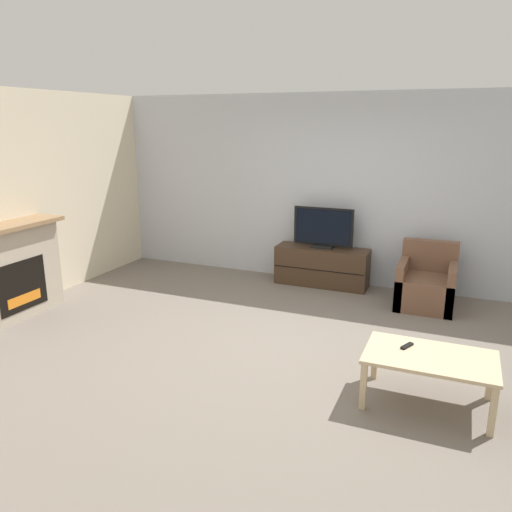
{
  "coord_description": "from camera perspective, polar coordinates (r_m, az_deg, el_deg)",
  "views": [
    {
      "loc": [
        1.53,
        -4.66,
        2.3
      ],
      "look_at": [
        -0.54,
        0.29,
        0.85
      ],
      "focal_mm": 35.0,
      "sensor_mm": 36.0,
      "label": 1
    }
  ],
  "objects": [
    {
      "name": "coffee_table",
      "position": [
        4.43,
        19.26,
        -11.31
      ],
      "size": [
        1.05,
        0.64,
        0.44
      ],
      "color": "#CCB289",
      "rests_on": "ground"
    },
    {
      "name": "wall_left",
      "position": [
        6.98,
        -24.86,
        5.9
      ],
      "size": [
        0.06,
        12.0,
        2.7
      ],
      "color": "beige",
      "rests_on": "ground"
    },
    {
      "name": "tv",
      "position": [
        7.13,
        7.68,
        3.05
      ],
      "size": [
        0.86,
        0.18,
        0.58
      ],
      "color": "black",
      "rests_on": "tv_stand"
    },
    {
      "name": "ground_plane",
      "position": [
        5.42,
        4.18,
        -10.06
      ],
      "size": [
        24.0,
        24.0,
        0.0
      ],
      "primitive_type": "plane",
      "color": "slate"
    },
    {
      "name": "remote",
      "position": [
        4.5,
        16.87,
        -9.8
      ],
      "size": [
        0.1,
        0.15,
        0.02
      ],
      "rotation": [
        0.0,
        0.0,
        -0.43
      ],
      "color": "black",
      "rests_on": "coffee_table"
    },
    {
      "name": "wall_back",
      "position": [
        7.25,
        10.41,
        7.32
      ],
      "size": [
        12.0,
        0.06,
        2.7
      ],
      "color": "silver",
      "rests_on": "ground"
    },
    {
      "name": "fireplace",
      "position": [
        6.63,
        -26.29,
        -1.5
      ],
      "size": [
        0.47,
        1.37,
        1.15
      ],
      "color": "#B7A893",
      "rests_on": "ground"
    },
    {
      "name": "armchair",
      "position": [
        6.76,
        18.87,
        -3.2
      ],
      "size": [
        0.7,
        0.76,
        0.8
      ],
      "color": "brown",
      "rests_on": "ground"
    },
    {
      "name": "tv_stand",
      "position": [
        7.26,
        7.53,
        -1.19
      ],
      "size": [
        1.32,
        0.42,
        0.56
      ],
      "color": "#422D1E",
      "rests_on": "ground"
    }
  ]
}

